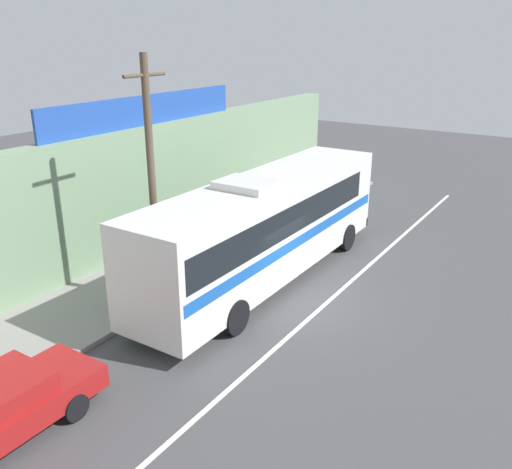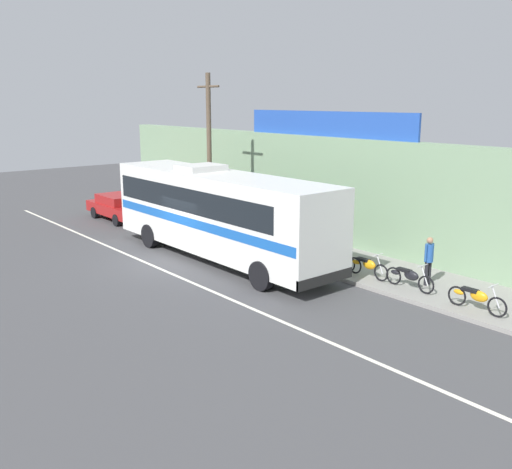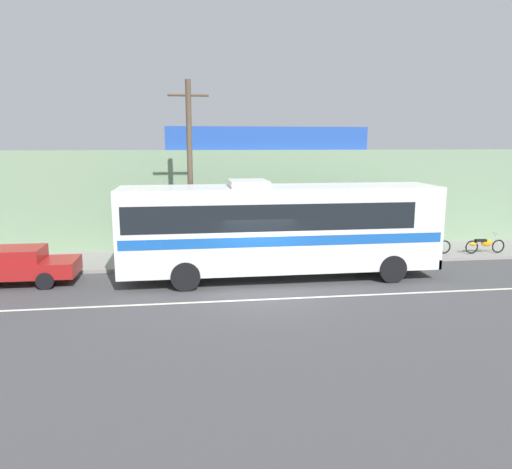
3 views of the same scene
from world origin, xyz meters
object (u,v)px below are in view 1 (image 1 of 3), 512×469
Objects in this scene: intercity_bus at (265,224)px; motorcycle_blue at (288,210)px; utility_pole at (152,181)px; motorcycle_orange at (332,189)px; pedestrian_far_right at (291,186)px; motorcycle_purple at (270,219)px; motorcycle_black at (305,200)px.

intercity_bus reaches higher than motorcycle_blue.
utility_pole is (-3.23, 1.92, 1.92)m from intercity_bus.
pedestrian_far_right is (-2.39, 1.06, 0.56)m from motorcycle_orange.
pedestrian_far_right reaches higher than motorcycle_purple.
motorcycle_orange is at bearing -1.22° from motorcycle_purple.
motorcycle_orange is (2.54, -0.19, 0.00)m from motorcycle_black.
utility_pole is 3.87× the size of motorcycle_black.
motorcycle_blue is (-4.29, 0.13, 0.00)m from motorcycle_orange.
intercity_bus is 1.61× the size of utility_pole.
motorcycle_black is 1.74m from motorcycle_blue.
utility_pole is 4.39× the size of pedestrian_far_right.
motorcycle_black is (7.53, 2.48, -1.50)m from intercity_bus.
motorcycle_blue is at bearing 3.16° from utility_pole.
utility_pole is at bearing -177.06° from motorcycle_black.
intercity_bus is 8.44m from pedestrian_far_right.
motorcycle_blue is (9.02, 0.50, -3.42)m from utility_pole.
intercity_bus is 6.45m from motorcycle_blue.
motorcycle_orange is 1.14× the size of pedestrian_far_right.
intercity_bus is 10.44m from motorcycle_orange.
motorcycle_blue is (-1.74, -0.06, 0.00)m from motorcycle_black.
utility_pole is at bearing 149.24° from intercity_bus.
utility_pole reaches higher than pedestrian_far_right.
intercity_bus is 5.13m from motorcycle_purple.
intercity_bus is 6.40× the size of motorcycle_purple.
motorcycle_purple is (-3.26, -0.06, 0.00)m from motorcycle_black.
motorcycle_black is (10.77, 0.55, -3.42)m from utility_pole.
motorcycle_purple is 5.81m from motorcycle_orange.
utility_pole reaches higher than motorcycle_black.
motorcycle_blue is at bearing 22.69° from intercity_bus.
pedestrian_far_right reaches higher than motorcycle_orange.
intercity_bus reaches higher than pedestrian_far_right.
motorcycle_orange is 1.06× the size of motorcycle_blue.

